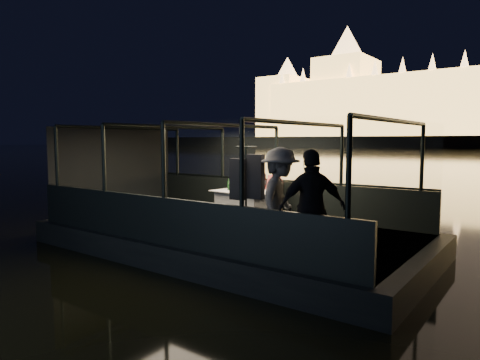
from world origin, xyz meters
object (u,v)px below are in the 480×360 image
Objects in this scene: dining_table_central at (245,206)px; chair_port_left at (261,200)px; passenger_dark at (312,213)px; wine_bottle at (229,184)px; passenger_stripe at (280,205)px; coat_stand at (246,200)px; person_woman_coral at (274,189)px; person_man_maroon at (256,187)px; chair_port_right at (268,201)px.

chair_port_left is (-0.04, 0.72, 0.06)m from dining_table_central.
passenger_dark is 6.71× the size of wine_bottle.
passenger_stripe is 6.78× the size of wine_bottle.
passenger_stripe is (2.16, -2.66, 0.40)m from chair_port_left.
coat_stand is 1.04× the size of passenger_dark.
passenger_stripe reaches higher than passenger_dark.
wine_bottle is (-2.54, 1.83, 0.06)m from passenger_stripe.
coat_stand is at bearing -45.52° from wine_bottle.
person_man_maroon is at bearing 156.70° from person_woman_coral.
chair_port_right is 0.46× the size of coat_stand.
dining_table_central is 0.79× the size of passenger_dark.
person_man_maroon is (-0.27, 0.18, 0.30)m from chair_port_left.
person_man_maroon is at bearing 153.10° from chair_port_left.
person_woman_coral is 0.65m from person_man_maroon.
person_woman_coral is 1.17m from wine_bottle.
coat_stand reaches higher than person_man_maroon.
person_woman_coral reaches higher than dining_table_central.
chair_port_left is at bearing 161.33° from chair_port_right.
passenger_stripe is (1.80, -2.71, 0.10)m from person_woman_coral.
person_woman_coral is (0.33, 0.77, 0.36)m from dining_table_central.
chair_port_right is 3.08m from coat_stand.
person_man_maroon is 0.82× the size of passenger_stripe.
person_woman_coral is at bearing 112.25° from coat_stand.
person_woman_coral is 0.75× the size of passenger_stripe.
passenger_stripe is at bearing -35.68° from wine_bottle.
coat_stand reaches higher than passenger_stripe.
coat_stand is at bearing -53.36° from chair_port_left.
person_man_maroon is 4.59m from passenger_dark.
chair_port_left is at bearing 93.32° from dining_table_central.
coat_stand is at bearing 83.11° from passenger_stripe.
person_woman_coral reaches higher than wine_bottle.
wine_bottle is at bearing 37.98° from passenger_stripe.
chair_port_right is at bearing 115.00° from coat_stand.
passenger_dark reaches higher than chair_port_right.
person_woman_coral is 4.06m from passenger_dark.
passenger_stripe is at bearing 9.46° from coat_stand.
passenger_stripe is at bearing -42.99° from chair_port_left.
dining_table_central is 1.65× the size of chair_port_right.
passenger_dark is (1.46, -0.29, -0.05)m from coat_stand.
passenger_stripe is at bearing -72.15° from passenger_dark.
chair_port_left is at bearing 118.76° from coat_stand.
passenger_dark is (2.98, -3.06, 0.40)m from chair_port_left.
chair_port_left is 0.48m from person_woman_coral.
wine_bottle reaches higher than dining_table_central.
coat_stand is at bearing -50.26° from person_man_maroon.
dining_table_central is at bearing -123.92° from person_woman_coral.
chair_port_left is 4.29m from passenger_dark.
coat_stand is 2.71m from wine_bottle.
dining_table_central is 0.78× the size of passenger_stripe.
coat_stand is 0.66m from passenger_stripe.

